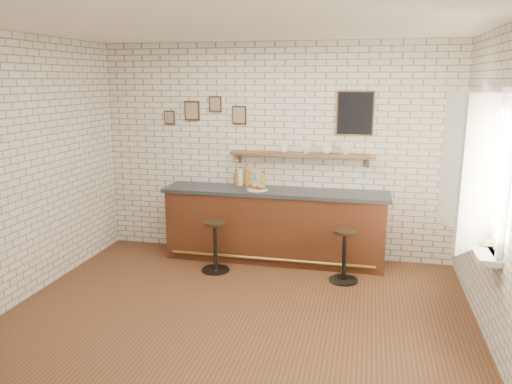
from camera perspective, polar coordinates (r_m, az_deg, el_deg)
ground at (r=5.62m, az=-1.95°, el=-13.58°), size 5.00×5.00×0.00m
bar_counter at (r=6.97m, az=2.14°, el=-3.81°), size 3.10×0.65×1.01m
sandwich_plate at (r=6.82m, az=0.17°, el=0.26°), size 0.28×0.28×0.01m
ciabatta_sandwich at (r=6.81m, az=0.24°, el=0.58°), size 0.21×0.14×0.07m
potato_chips at (r=6.82m, az=0.06°, el=0.33°), size 0.26×0.17×0.00m
bitters_bottle_brown at (r=7.11m, az=-2.26°, el=1.51°), size 0.07×0.07×0.24m
bitters_bottle_white at (r=7.09m, az=-1.80°, el=1.58°), size 0.07×0.07×0.26m
bitters_bottle_amber at (r=7.07m, az=-1.06°, el=1.74°), size 0.08×0.08×0.32m
condiment_bottle_yellow at (r=7.02m, az=0.76°, el=1.34°), size 0.07×0.07×0.22m
bar_stool_left at (r=6.63m, az=-4.70°, el=-5.99°), size 0.38×0.38×0.68m
bar_stool_right at (r=6.38m, az=10.05°, el=-6.98°), size 0.37×0.37×0.67m
wall_shelf at (r=6.90m, az=5.21°, el=4.26°), size 2.00×0.18×0.18m
shelf_cup_a at (r=6.93m, az=3.24°, el=4.90°), size 0.14×0.14×0.10m
shelf_cup_b at (r=6.88m, az=5.76°, el=4.83°), size 0.15×0.15×0.10m
shelf_cup_c at (r=6.86m, az=8.03°, el=4.75°), size 0.17×0.17×0.10m
shelf_cup_d at (r=6.84m, az=10.19°, el=4.64°), size 0.12×0.12×0.10m
back_wall_decor at (r=6.94m, az=3.95°, el=9.04°), size 2.96×0.02×0.56m
window_sill at (r=5.52m, az=23.83°, el=-5.13°), size 0.20×1.35×0.06m
casement_window at (r=5.34m, az=24.10°, el=2.57°), size 0.40×1.30×1.56m
book_lower at (r=5.37m, az=23.95°, el=-5.18°), size 0.21×0.26×0.02m
book_upper at (r=5.38m, az=23.93°, el=-4.92°), size 0.17×0.23×0.02m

